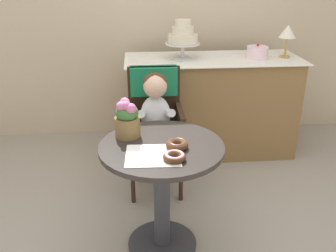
% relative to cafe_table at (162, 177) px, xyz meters
% --- Properties ---
extents(ground_plane, '(8.00, 8.00, 0.00)m').
position_rel_cafe_table_xyz_m(ground_plane, '(0.00, 0.00, -0.51)').
color(ground_plane, gray).
extents(back_wall, '(4.80, 0.10, 2.70)m').
position_rel_cafe_table_xyz_m(back_wall, '(0.00, 1.85, 0.84)').
color(back_wall, '#C1AD8E').
rests_on(back_wall, ground).
extents(cafe_table, '(0.72, 0.72, 0.72)m').
position_rel_cafe_table_xyz_m(cafe_table, '(0.00, 0.00, 0.00)').
color(cafe_table, '#282321').
rests_on(cafe_table, ground).
extents(wicker_chair, '(0.42, 0.45, 0.95)m').
position_rel_cafe_table_xyz_m(wicker_chair, '(-0.00, 0.76, 0.13)').
color(wicker_chair, '#332114').
rests_on(wicker_chair, ground).
extents(seated_child, '(0.27, 0.32, 0.73)m').
position_rel_cafe_table_xyz_m(seated_child, '(-0.00, 0.60, 0.17)').
color(seated_child, silver).
rests_on(seated_child, ground).
extents(paper_napkin, '(0.30, 0.27, 0.00)m').
position_rel_cafe_table_xyz_m(paper_napkin, '(-0.05, -0.13, 0.21)').
color(paper_napkin, white).
rests_on(paper_napkin, cafe_table).
extents(donut_front, '(0.12, 0.12, 0.04)m').
position_rel_cafe_table_xyz_m(donut_front, '(0.05, -0.19, 0.23)').
color(donut_front, '#4C2D19').
rests_on(donut_front, cafe_table).
extents(donut_mid, '(0.13, 0.13, 0.04)m').
position_rel_cafe_table_xyz_m(donut_mid, '(0.08, -0.05, 0.24)').
color(donut_mid, '#4C2D19').
rests_on(donut_mid, cafe_table).
extents(flower_vase, '(0.15, 0.15, 0.23)m').
position_rel_cafe_table_xyz_m(flower_vase, '(-0.19, 0.14, 0.33)').
color(flower_vase, brown).
rests_on(flower_vase, cafe_table).
extents(display_counter, '(1.56, 0.62, 0.90)m').
position_rel_cafe_table_xyz_m(display_counter, '(0.55, 1.30, -0.05)').
color(display_counter, olive).
rests_on(display_counter, ground).
extents(tiered_cake_stand, '(0.30, 0.30, 0.34)m').
position_rel_cafe_table_xyz_m(tiered_cake_stand, '(0.28, 1.30, 0.59)').
color(tiered_cake_stand, silver).
rests_on(tiered_cake_stand, display_counter).
extents(round_layer_cake, '(0.18, 0.18, 0.13)m').
position_rel_cafe_table_xyz_m(round_layer_cake, '(0.93, 1.26, 0.45)').
color(round_layer_cake, silver).
rests_on(round_layer_cake, display_counter).
extents(table_lamp, '(0.15, 0.15, 0.28)m').
position_rel_cafe_table_xyz_m(table_lamp, '(1.19, 1.28, 0.61)').
color(table_lamp, '#B28C47').
rests_on(table_lamp, display_counter).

